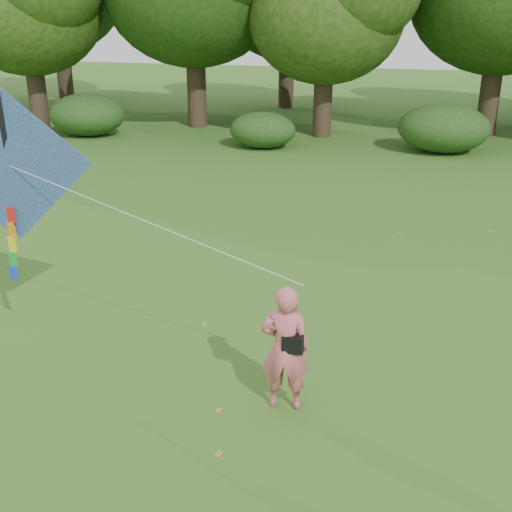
# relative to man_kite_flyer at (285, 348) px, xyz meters

# --- Properties ---
(ground) EXTENTS (100.00, 100.00, 0.00)m
(ground) POSITION_rel_man_kite_flyer_xyz_m (-0.14, 0.06, -0.97)
(ground) COLOR #265114
(ground) RESTS_ON ground
(man_kite_flyer) EXTENTS (0.75, 0.54, 1.94)m
(man_kite_flyer) POSITION_rel_man_kite_flyer_xyz_m (0.00, 0.00, 0.00)
(man_kite_flyer) COLOR #C45C62
(man_kite_flyer) RESTS_ON ground
(crossbody_bag) EXTENTS (0.43, 0.20, 0.74)m
(crossbody_bag) POSITION_rel_man_kite_flyer_xyz_m (0.12, -0.03, 0.13)
(crossbody_bag) COLOR black
(crossbody_bag) RESTS_ON ground
(flying_kite) EXTENTS (6.04, 1.30, 3.27)m
(flying_kite) POSITION_rel_man_kite_flyer_xyz_m (-4.57, 0.79, 2.18)
(flying_kite) COLOR #225495
(flying_kite) RESTS_ON ground
(shrub_band) EXTENTS (39.15, 3.22, 1.88)m
(shrub_band) POSITION_rel_man_kite_flyer_xyz_m (-0.86, 17.67, -0.11)
(shrub_band) COLOR #264919
(shrub_band) RESTS_ON ground
(fallen_leaves) EXTENTS (10.92, 14.74, 0.01)m
(fallen_leaves) POSITION_rel_man_kite_flyer_xyz_m (0.22, 2.99, -0.97)
(fallen_leaves) COLOR olive
(fallen_leaves) RESTS_ON ground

